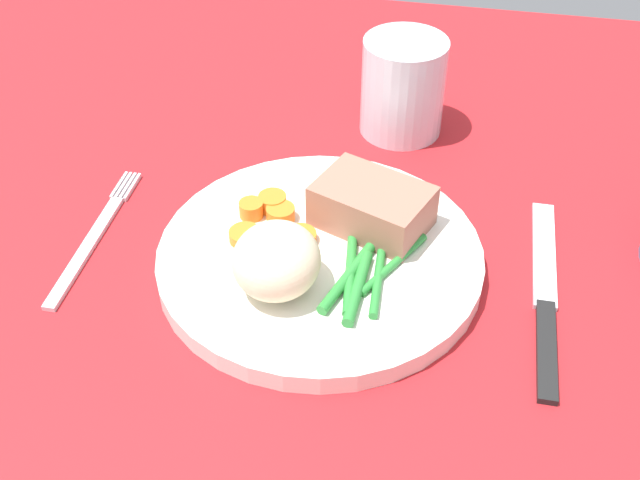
{
  "coord_description": "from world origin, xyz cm",
  "views": [
    {
      "loc": [
        11.66,
        -46.25,
        43.14
      ],
      "look_at": [
        3.1,
        -2.95,
        4.6
      ],
      "focal_mm": 44.44,
      "sensor_mm": 36.0,
      "label": 1
    }
  ],
  "objects": [
    {
      "name": "dining_table",
      "position": [
        0.0,
        0.0,
        1.0
      ],
      "size": [
        120.0,
        90.0,
        2.0
      ],
      "color": "red",
      "rests_on": "ground"
    },
    {
      "name": "dinner_plate",
      "position": [
        3.1,
        -2.95,
        2.8
      ],
      "size": [
        24.5,
        24.5,
        1.6
      ],
      "primitive_type": "cylinder",
      "color": "white",
      "rests_on": "dining_table"
    },
    {
      "name": "meat_portion",
      "position": [
        6.41,
        0.91,
        5.33
      ],
      "size": [
        9.96,
        8.43,
        3.45
      ],
      "primitive_type": "cube",
      "rotation": [
        0.0,
        0.0,
        -0.38
      ],
      "color": "#A86B56",
      "rests_on": "dinner_plate"
    },
    {
      "name": "mashed_potatoes",
      "position": [
        0.9,
        -7.36,
        6.11
      ],
      "size": [
        6.2,
        6.6,
        5.02
      ],
      "primitive_type": "ellipsoid",
      "color": "beige",
      "rests_on": "dinner_plate"
    },
    {
      "name": "carrot_slices",
      "position": [
        -1.29,
        -0.66,
        4.14
      ],
      "size": [
        6.6,
        6.49,
        1.3
      ],
      "color": "orange",
      "rests_on": "dinner_plate"
    },
    {
      "name": "green_beans",
      "position": [
        6.69,
        -5.64,
        3.98
      ],
      "size": [
        6.76,
        10.21,
        0.85
      ],
      "color": "#2D8C38",
      "rests_on": "dinner_plate"
    },
    {
      "name": "fork",
      "position": [
        -15.05,
        -3.21,
        2.2
      ],
      "size": [
        1.44,
        16.6,
        0.4
      ],
      "rotation": [
        0.0,
        0.0,
        0.04
      ],
      "color": "silver",
      "rests_on": "dining_table"
    },
    {
      "name": "knife",
      "position": [
        19.85,
        -3.24,
        2.2
      ],
      "size": [
        1.7,
        20.5,
        0.64
      ],
      "rotation": [
        0.0,
        0.0,
        0.06
      ],
      "color": "black",
      "rests_on": "dining_table"
    },
    {
      "name": "water_glass",
      "position": [
        6.8,
        17.12,
        5.84
      ],
      "size": [
        7.59,
        7.59,
        8.97
      ],
      "color": "silver",
      "rests_on": "dining_table"
    }
  ]
}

